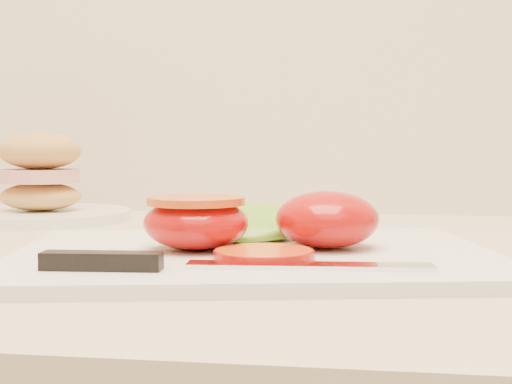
# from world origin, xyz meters

# --- Properties ---
(cutting_board) EXTENTS (0.42, 0.34, 0.01)m
(cutting_board) POSITION_xyz_m (-0.42, 1.61, 0.94)
(cutting_board) COLOR silver
(cutting_board) RESTS_ON counter
(tomato_half_dome) EXTENTS (0.08, 0.08, 0.05)m
(tomato_half_dome) POSITION_xyz_m (-0.37, 1.63, 0.96)
(tomato_half_dome) COLOR #B60807
(tomato_half_dome) RESTS_ON cutting_board
(tomato_half_cut) EXTENTS (0.08, 0.08, 0.04)m
(tomato_half_cut) POSITION_xyz_m (-0.47, 1.60, 0.96)
(tomato_half_cut) COLOR #B60807
(tomato_half_cut) RESTS_ON cutting_board
(tomato_slice_0) EXTENTS (0.07, 0.07, 0.01)m
(tomato_slice_0) POSITION_xyz_m (-0.41, 1.56, 0.94)
(tomato_slice_0) COLOR orange
(tomato_slice_0) RESTS_ON cutting_board
(lettuce_leaf_0) EXTENTS (0.14, 0.09, 0.03)m
(lettuce_leaf_0) POSITION_xyz_m (-0.45, 1.68, 0.95)
(lettuce_leaf_0) COLOR #7ABE32
(lettuce_leaf_0) RESTS_ON cutting_board
(knife) EXTENTS (0.26, 0.05, 0.01)m
(knife) POSITION_xyz_m (-0.46, 1.51, 0.94)
(knife) COLOR silver
(knife) RESTS_ON cutting_board
(sandwich_plate) EXTENTS (0.21, 0.21, 0.11)m
(sandwich_plate) POSITION_xyz_m (-0.72, 1.87, 0.97)
(sandwich_plate) COLOR white
(sandwich_plate) RESTS_ON counter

